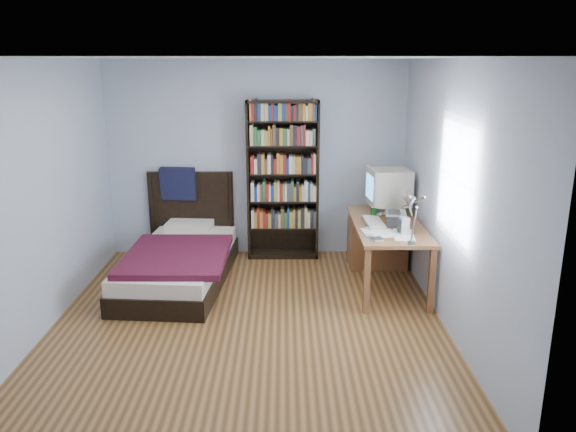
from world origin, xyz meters
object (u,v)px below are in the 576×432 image
Objects in this scene: speaker at (404,226)px; laptop at (397,216)px; desk_lamp at (410,207)px; bed at (180,259)px; crt_monitor at (388,188)px; desk at (380,238)px; keyboard at (374,222)px; soda_can at (374,212)px; bookshelf at (283,180)px.

laptop is at bearing 77.49° from speaker.
bed is at bearing 151.22° from desk_lamp.
laptop is at bearing -89.14° from crt_monitor.
keyboard reaches higher than desk.
crt_monitor reaches higher than bed.
speaker is (0.01, -0.31, -0.01)m from laptop.
soda_can is 2.31m from bed.
crt_monitor is 2.95× the size of speaker.
desk_lamp is 4.92× the size of soda_can.
desk is 2.70× the size of desk_lamp.
speaker is at bearing -71.33° from soda_can.
laptop is 2.97× the size of soda_can.
speaker reaches higher than desk.
crt_monitor is at bearing -22.41° from bookshelf.
bookshelf is at bearing 157.59° from crt_monitor.
soda_can is at bearing -130.19° from crt_monitor.
keyboard is (-0.16, -0.47, 0.33)m from desk.
crt_monitor reaches higher than soda_can.
speaker is (0.25, -0.37, 0.07)m from keyboard.
bookshelf reaches higher than speaker.
desk is at bearing 89.23° from desk_lamp.
bookshelf is (-1.15, 2.09, -0.20)m from desk_lamp.
laptop reaches higher than speaker.
crt_monitor is 0.89× the size of desk_lamp.
keyboard is (-0.14, 1.09, -0.46)m from desk_lamp.
keyboard is 2.27m from bed.
laptop is at bearing -40.44° from bookshelf.
bookshelf reaches higher than crt_monitor.
bookshelf reaches higher than desk.
laptop is 0.17× the size of bed.
keyboard is at bearing 166.27° from laptop.
laptop is at bearing -15.83° from keyboard.
crt_monitor is 0.24× the size of bed.
laptop is 0.38m from soda_can.
bookshelf is at bearing 132.95° from keyboard.
soda_can is at bearing 79.74° from keyboard.
desk_lamp is at bearing -113.37° from speaker.
desk is 0.45m from soda_can.
desk_lamp is at bearing -28.78° from bed.
crt_monitor is 1.59m from desk_lamp.
desk is 1.42m from bookshelf.
crt_monitor is 0.62m from keyboard.
soda_can is at bearing 94.43° from speaker.
crt_monitor is 0.26× the size of bookshelf.
keyboard is (-0.24, 0.06, -0.09)m from laptop.
bookshelf reaches higher than soda_can.
speaker is at bearing 80.87° from desk_lamp.
desk_lamp is 2.40m from bookshelf.
soda_can is at bearing 1.56° from bed.
speaker is at bearing -58.03° from keyboard.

